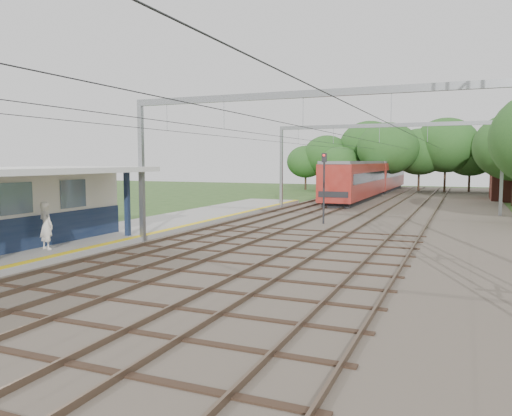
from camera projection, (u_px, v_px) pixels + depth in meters
The scene contains 9 objects.
ballast_bed at pixel (378, 219), 34.91m from camera, with size 18.00×90.00×0.10m, color #473D33.
platform at pixel (89, 240), 24.65m from camera, with size 5.00×52.00×0.35m, color gray.
yellow_stripe at pixel (126, 239), 23.77m from camera, with size 0.45×52.00×0.01m, color yellow.
rail_tracks at pixel (342, 215), 35.86m from camera, with size 11.80×88.00×0.15m.
catenary_system at pixel (357, 137), 30.30m from camera, with size 17.22×88.00×7.00m.
tree_band at pixel (414, 154), 59.40m from camera, with size 31.72×30.88×8.82m.
person at pixel (46, 226), 20.95m from camera, with size 0.74×0.48×2.03m, color silver.
train at pixel (373, 177), 58.49m from camera, with size 3.02×37.58×3.96m.
signal_post at pixel (324, 179), 31.41m from camera, with size 0.34×0.29×4.56m.
Camera 1 is at (9.59, -5.28, 4.07)m, focal length 35.00 mm.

